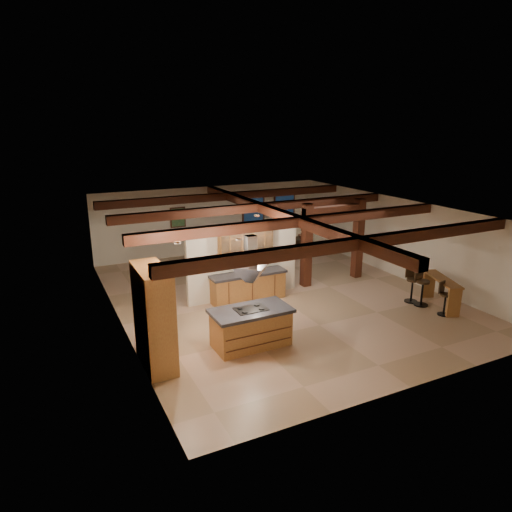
{
  "coord_description": "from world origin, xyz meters",
  "views": [
    {
      "loc": [
        -6.81,
        -12.29,
        5.49
      ],
      "look_at": [
        -0.53,
        0.5,
        1.32
      ],
      "focal_mm": 32.0,
      "sensor_mm": 36.0,
      "label": 1
    }
  ],
  "objects_px": {
    "kitchen_island": "(251,327)",
    "dining_table": "(247,264)",
    "sofa": "(277,241)",
    "bar_counter": "(441,288)"
  },
  "relations": [
    {
      "from": "dining_table",
      "to": "bar_counter",
      "type": "xyz_separation_m",
      "value": [
        3.92,
        -5.71,
        0.31
      ]
    },
    {
      "from": "kitchen_island",
      "to": "sofa",
      "type": "height_order",
      "value": "kitchen_island"
    },
    {
      "from": "dining_table",
      "to": "kitchen_island",
      "type": "bearing_deg",
      "value": -94.85
    },
    {
      "from": "kitchen_island",
      "to": "bar_counter",
      "type": "relative_size",
      "value": 1.13
    },
    {
      "from": "dining_table",
      "to": "sofa",
      "type": "xyz_separation_m",
      "value": [
        2.73,
        2.63,
        -0.01
      ]
    },
    {
      "from": "sofa",
      "to": "bar_counter",
      "type": "relative_size",
      "value": 1.15
    },
    {
      "from": "kitchen_island",
      "to": "sofa",
      "type": "relative_size",
      "value": 0.98
    },
    {
      "from": "kitchen_island",
      "to": "dining_table",
      "type": "relative_size",
      "value": 1.16
    },
    {
      "from": "sofa",
      "to": "bar_counter",
      "type": "height_order",
      "value": "bar_counter"
    },
    {
      "from": "dining_table",
      "to": "sofa",
      "type": "distance_m",
      "value": 3.79
    }
  ]
}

